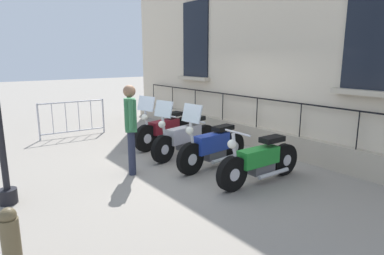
% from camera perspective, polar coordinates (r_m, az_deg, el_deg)
% --- Properties ---
extents(ground_plane, '(60.00, 60.00, 0.00)m').
position_cam_1_polar(ground_plane, '(7.37, 0.07, -6.08)').
color(ground_plane, gray).
extents(building_facade, '(0.82, 12.27, 6.98)m').
position_cam_1_polar(building_facade, '(8.77, 13.77, 19.00)').
color(building_facade, beige).
rests_on(building_facade, ground_plane).
extents(motorcycle_maroon, '(2.05, 0.76, 1.38)m').
position_cam_1_polar(motorcycle_maroon, '(8.62, -4.71, -0.35)').
color(motorcycle_maroon, black).
rests_on(motorcycle_maroon, ground_plane).
extents(motorcycle_silver, '(2.11, 0.73, 1.38)m').
position_cam_1_polar(motorcycle_silver, '(7.77, -1.21, -1.74)').
color(motorcycle_silver, black).
rests_on(motorcycle_silver, ground_plane).
extents(motorcycle_blue, '(1.96, 0.59, 1.41)m').
position_cam_1_polar(motorcycle_blue, '(6.93, 3.57, -3.39)').
color(motorcycle_blue, black).
rests_on(motorcycle_blue, ground_plane).
extents(motorcycle_green, '(2.03, 0.60, 1.05)m').
position_cam_1_polar(motorcycle_green, '(6.24, 11.68, -5.81)').
color(motorcycle_green, black).
rests_on(motorcycle_green, ground_plane).
extents(crowd_barrier, '(1.90, 0.13, 1.05)m').
position_cam_1_polar(crowd_barrier, '(10.29, -20.01, 1.65)').
color(crowd_barrier, '#B7B7BF').
rests_on(crowd_barrier, ground_plane).
extents(bollard, '(0.18, 0.18, 0.83)m').
position_cam_1_polar(bollard, '(4.02, -28.81, -17.47)').
color(bollard, brown).
rests_on(bollard, ground_plane).
extents(pedestrian_standing, '(0.34, 0.49, 1.78)m').
position_cam_1_polar(pedestrian_standing, '(6.55, -10.60, 0.60)').
color(pedestrian_standing, '#23283D').
rests_on(pedestrian_standing, ground_plane).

